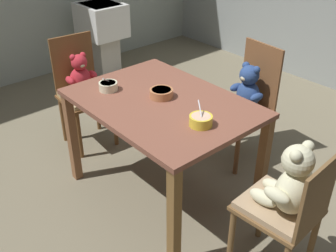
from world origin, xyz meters
The scene contains 9 objects.
ground_plane centered at (0.00, 0.00, -0.02)m, with size 5.20×5.20×0.04m.
dining_table centered at (0.00, 0.00, 0.64)m, with size 1.19×0.85×0.74m.
teddy_chair_far_center centered at (0.06, 0.80, 0.54)m, with size 0.43×0.43×0.92m.
teddy_chair_near_right centered at (0.95, 0.04, 0.56)m, with size 0.42×0.39×0.87m.
teddy_chair_near_left centered at (-0.95, -0.04, 0.52)m, with size 0.41×0.42×0.91m.
porridge_bowl_terracotta_center centered at (-0.04, 0.03, 0.77)m, with size 0.15×0.15×0.05m.
porridge_bowl_yellow_near_right centered at (0.38, -0.03, 0.77)m, with size 0.13×0.13×0.13m.
porridge_bowl_cream_near_left centered at (-0.35, -0.17, 0.77)m, with size 0.13×0.13×0.12m.
sink_basin centered at (-2.05, 0.86, 0.54)m, with size 0.49×0.43×0.83m.
Camera 1 is at (1.75, -1.47, 1.92)m, focal length 43.04 mm.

